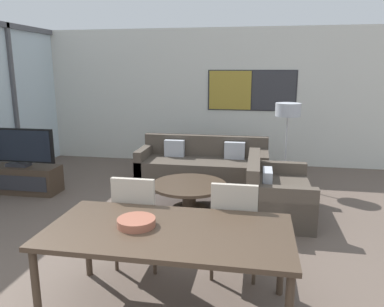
# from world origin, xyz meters

# --- Properties ---
(wall_back) EXTENTS (7.81, 0.09, 2.80)m
(wall_back) POSITION_xyz_m (0.04, 6.06, 1.41)
(wall_back) COLOR silver
(wall_back) RESTS_ON ground_plane
(area_rug) EXTENTS (2.37, 1.70, 0.01)m
(area_rug) POSITION_xyz_m (0.20, 3.23, 0.00)
(area_rug) COLOR #473D38
(area_rug) RESTS_ON ground_plane
(tv_console) EXTENTS (1.31, 0.46, 0.44)m
(tv_console) POSITION_xyz_m (-2.68, 3.50, 0.22)
(tv_console) COLOR #423326
(tv_console) RESTS_ON ground_plane
(television) EXTENTS (1.28, 0.20, 0.62)m
(television) POSITION_xyz_m (-2.68, 3.50, 0.75)
(television) COLOR #2D2D33
(television) RESTS_ON tv_console
(sofa_main) EXTENTS (2.27, 0.87, 0.80)m
(sofa_main) POSITION_xyz_m (0.20, 4.61, 0.27)
(sofa_main) COLOR #51473D
(sofa_main) RESTS_ON ground_plane
(sofa_side) EXTENTS (0.87, 1.38, 0.80)m
(sofa_side) POSITION_xyz_m (1.39, 3.24, 0.27)
(sofa_side) COLOR #51473D
(sofa_side) RESTS_ON ground_plane
(coffee_table) EXTENTS (1.08, 1.08, 0.38)m
(coffee_table) POSITION_xyz_m (0.20, 3.23, 0.29)
(coffee_table) COLOR #423326
(coffee_table) RESTS_ON ground_plane
(dining_table) EXTENTS (1.96, 0.98, 0.75)m
(dining_table) POSITION_xyz_m (0.48, 0.87, 0.69)
(dining_table) COLOR #423326
(dining_table) RESTS_ON ground_plane
(dining_chair_left) EXTENTS (0.46, 0.46, 0.98)m
(dining_chair_left) POSITION_xyz_m (-0.01, 1.55, 0.54)
(dining_chair_left) COLOR #B2A899
(dining_chair_left) RESTS_ON ground_plane
(dining_chair_centre) EXTENTS (0.46, 0.46, 0.98)m
(dining_chair_centre) POSITION_xyz_m (0.96, 1.54, 0.54)
(dining_chair_centre) COLOR #B2A899
(dining_chair_centre) RESTS_ON ground_plane
(fruit_bowl) EXTENTS (0.31, 0.31, 0.07)m
(fruit_bowl) POSITION_xyz_m (0.21, 0.89, 0.79)
(fruit_bowl) COLOR #995642
(fruit_bowl) RESTS_ON dining_table
(floor_lamp) EXTENTS (0.42, 0.42, 1.43)m
(floor_lamp) POSITION_xyz_m (1.63, 4.60, 1.24)
(floor_lamp) COLOR #2D2D33
(floor_lamp) RESTS_ON ground_plane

